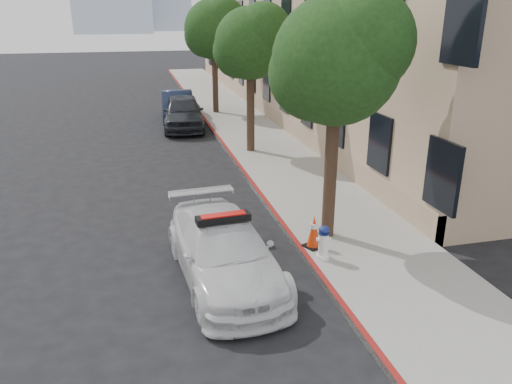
{
  "coord_description": "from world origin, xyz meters",
  "views": [
    {
      "loc": [
        -1.44,
        -12.26,
        5.27
      ],
      "look_at": [
        1.39,
        -0.91,
        1.0
      ],
      "focal_mm": 35.0,
      "sensor_mm": 36.0,
      "label": 1
    }
  ],
  "objects": [
    {
      "name": "ground",
      "position": [
        0.0,
        0.0,
        0.0
      ],
      "size": [
        120.0,
        120.0,
        0.0
      ],
      "primitive_type": "plane",
      "color": "black",
      "rests_on": "ground"
    },
    {
      "name": "sidewalk",
      "position": [
        3.6,
        10.0,
        0.07
      ],
      "size": [
        3.2,
        50.0,
        0.15
      ],
      "primitive_type": "cube",
      "color": "gray",
      "rests_on": "ground"
    },
    {
      "name": "curb_strip",
      "position": [
        2.06,
        10.0,
        0.07
      ],
      "size": [
        0.12,
        50.0,
        0.15
      ],
      "primitive_type": "cube",
      "color": "maroon",
      "rests_on": "ground"
    },
    {
      "name": "building",
      "position": [
        9.2,
        15.0,
        5.0
      ],
      "size": [
        8.0,
        36.0,
        10.0
      ],
      "primitive_type": "cube",
      "color": "tan",
      "rests_on": "ground"
    },
    {
      "name": "tree_near",
      "position": [
        2.93,
        -2.01,
        4.27
      ],
      "size": [
        2.92,
        2.82,
        5.62
      ],
      "color": "black",
      "rests_on": "sidewalk"
    },
    {
      "name": "tree_mid",
      "position": [
        2.93,
        5.99,
        4.16
      ],
      "size": [
        2.77,
        2.64,
        5.43
      ],
      "color": "black",
      "rests_on": "sidewalk"
    },
    {
      "name": "tree_far",
      "position": [
        2.93,
        13.99,
        4.39
      ],
      "size": [
        3.1,
        3.0,
        5.81
      ],
      "color": "black",
      "rests_on": "sidewalk"
    },
    {
      "name": "police_car",
      "position": [
        0.14,
        -3.21,
        0.66
      ],
      "size": [
        2.16,
        4.62,
        1.45
      ],
      "rotation": [
        0.0,
        0.0,
        0.07
      ],
      "color": "silver",
      "rests_on": "ground"
    },
    {
      "name": "parked_car_mid",
      "position": [
        0.86,
        11.1,
        0.78
      ],
      "size": [
        2.19,
        4.69,
        1.55
      ],
      "primitive_type": "imported",
      "rotation": [
        0.0,
        0.0,
        -0.08
      ],
      "color": "#22242A",
      "rests_on": "ground"
    },
    {
      "name": "parked_car_far",
      "position": [
        0.8,
        13.14,
        0.72
      ],
      "size": [
        1.8,
        4.46,
        1.44
      ],
      "primitive_type": "imported",
      "rotation": [
        0.0,
        0.0,
        -0.06
      ],
      "color": "#161F37",
      "rests_on": "ground"
    },
    {
      "name": "fire_hydrant",
      "position": [
        2.35,
        -3.13,
        0.53
      ],
      "size": [
        0.33,
        0.3,
        0.77
      ],
      "rotation": [
        0.0,
        0.0,
        -0.17
      ],
      "color": "white",
      "rests_on": "sidewalk"
    },
    {
      "name": "traffic_cone",
      "position": [
        2.35,
        -2.53,
        0.53
      ],
      "size": [
        0.52,
        0.52,
        0.76
      ],
      "rotation": [
        0.0,
        0.0,
        0.4
      ],
      "color": "black",
      "rests_on": "sidewalk"
    }
  ]
}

